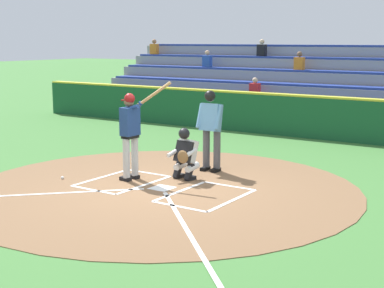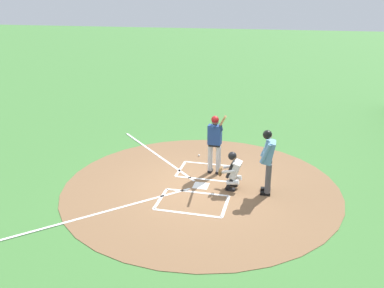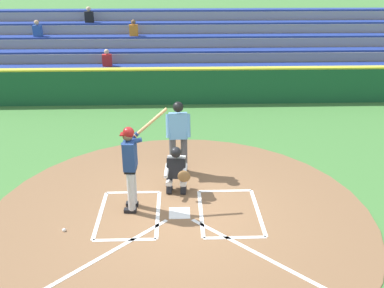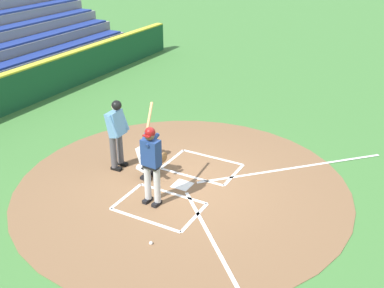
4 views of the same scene
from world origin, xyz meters
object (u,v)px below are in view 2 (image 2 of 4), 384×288
Objects in this scene: batter at (215,140)px; plate_umpire at (268,158)px; catcher at (232,170)px; baseball at (199,155)px.

batter reaches higher than plate_umpire.
catcher reaches higher than baseball.
batter is 1.26m from catcher.
batter is 1.92m from plate_umpire.
catcher is 0.61× the size of plate_umpire.
catcher is 1.09m from plate_umpire.
plate_umpire reaches higher than catcher.
baseball is (2.21, 1.47, -0.55)m from catcher.
batter is 1.88× the size of catcher.
catcher is 2.71m from baseball.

